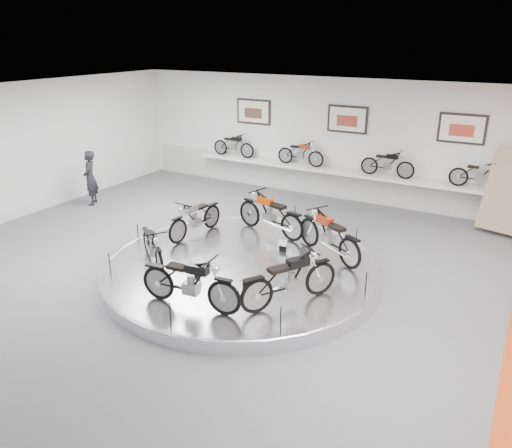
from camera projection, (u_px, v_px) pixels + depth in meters
The scene contains 21 objects.
floor at pixel (236, 280), 11.42m from camera, with size 16.00×16.00×0.00m, color #565659.
ceiling at pixel (233, 102), 10.00m from camera, with size 16.00×16.00×0.00m, color white.
wall_back at pixel (346, 141), 16.40m from camera, with size 16.00×16.00×0.00m, color silver.
dado_band at pixel (343, 183), 16.90m from camera, with size 15.68×0.04×1.10m, color #BCBCBA.
display_platform at pixel (242, 269), 11.61m from camera, with size 6.40×6.40×0.30m, color silver.
platform_rim at pixel (242, 264), 11.57m from camera, with size 6.40×6.40×0.10m, color #B2B2BA.
shelf at pixel (341, 172), 16.51m from camera, with size 11.00×0.55×0.10m, color silver.
poster_left at pixel (254, 112), 17.73m from camera, with size 1.35×0.06×0.88m, color #EDE4CB.
poster_center at pixel (347, 119), 16.12m from camera, with size 1.35×0.06×0.88m, color #EDE4CB.
poster_right at pixel (462, 129), 14.51m from camera, with size 1.35×0.06×0.88m, color #EDE4CB.
shelf_bike_a at pixel (234, 147), 18.30m from camera, with size 1.22×0.42×0.73m, color black, non-canonical shape.
shelf_bike_b at pixel (300, 155), 17.06m from camera, with size 1.22×0.42×0.73m, color maroon, non-canonical shape.
shelf_bike_c at pixel (387, 165), 15.68m from camera, with size 1.22×0.42×0.73m, color black, non-canonical shape.
shelf_bike_d at pixel (480, 177), 14.43m from camera, with size 1.22×0.42×0.73m, color #ADADB1, non-canonical shape.
bike_a at pixel (329, 235), 11.72m from camera, with size 1.89×0.67×1.11m, color maroon, non-canonical shape.
bike_b at pixel (270, 214), 13.10m from camera, with size 1.90×0.67×1.12m, color #BA4304, non-canonical shape.
bike_c at pixel (195, 218), 13.00m from camera, with size 1.68×0.59×0.99m, color #ADADB1, non-canonical shape.
bike_d at pixel (153, 246), 11.32m from camera, with size 1.58×0.56×0.93m, color black, non-canonical shape.
bike_e at pixel (190, 282), 9.52m from camera, with size 1.84×0.65×1.08m, color black, non-canonical shape.
bike_f at pixel (290, 279), 9.64m from camera, with size 1.85×0.65×1.09m, color black, non-canonical shape.
visitor at pixel (90, 178), 16.24m from camera, with size 0.65×0.43×1.78m, color black.
Camera 1 is at (5.44, -8.66, 5.25)m, focal length 35.00 mm.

